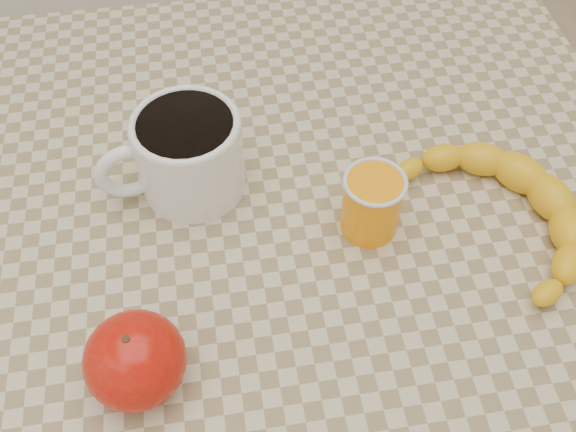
{
  "coord_description": "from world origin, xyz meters",
  "views": [
    {
      "loc": [
        -0.06,
        -0.37,
        1.27
      ],
      "look_at": [
        0.0,
        0.0,
        0.77
      ],
      "focal_mm": 40.0,
      "sensor_mm": 36.0,
      "label": 1
    }
  ],
  "objects": [
    {
      "name": "table",
      "position": [
        0.0,
        0.0,
        0.66
      ],
      "size": [
        0.8,
        0.8,
        0.75
      ],
      "color": "#BFB087",
      "rests_on": "ground"
    },
    {
      "name": "coffee_mug",
      "position": [
        -0.09,
        0.07,
        0.8
      ],
      "size": [
        0.16,
        0.13,
        0.09
      ],
      "color": "white",
      "rests_on": "table"
    },
    {
      "name": "orange_juice_glass",
      "position": [
        0.08,
        -0.01,
        0.79
      ],
      "size": [
        0.06,
        0.06,
        0.07
      ],
      "color": "orange",
      "rests_on": "table"
    },
    {
      "name": "apple",
      "position": [
        -0.15,
        -0.14,
        0.79
      ],
      "size": [
        0.11,
        0.11,
        0.08
      ],
      "color": "#A90A05",
      "rests_on": "table"
    },
    {
      "name": "banana",
      "position": [
        0.21,
        -0.03,
        0.77
      ],
      "size": [
        0.31,
        0.34,
        0.04
      ],
      "primitive_type": null,
      "rotation": [
        0.0,
        0.0,
        0.3
      ],
      "color": "yellow",
      "rests_on": "table"
    }
  ]
}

